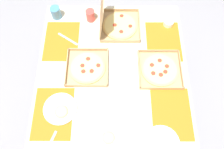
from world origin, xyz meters
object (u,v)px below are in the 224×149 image
plate_far_right (60,109)px  cup_red (90,15)px  plate_near_right (109,135)px  condiment_bowl (168,23)px  pizza_box_corner_right (87,68)px  cup_dark (56,13)px  pizza_box_edge_far (116,23)px  pizza_box_center (159,70)px  plate_far_left (161,143)px

plate_far_right → cup_red: bearing=-12.7°
plate_near_right → condiment_bowl: (0.87, -0.46, 0.01)m
pizza_box_corner_right → plate_far_right: bearing=152.2°
cup_dark → condiment_bowl: (-0.07, -0.89, -0.03)m
pizza_box_corner_right → plate_far_right: pizza_box_corner_right is taller
pizza_box_edge_far → condiment_bowl: bearing=-86.5°
plate_near_right → plate_far_right: bearing=63.0°
pizza_box_center → pizza_box_corner_right: same height
cup_dark → pizza_box_corner_right: bearing=-150.2°
pizza_box_center → condiment_bowl: condiment_bowl is taller
condiment_bowl → cup_dark: bearing=85.4°
pizza_box_corner_right → plate_near_right: pizza_box_corner_right is taller
cup_dark → pizza_box_edge_far: bearing=-101.6°
pizza_box_edge_far → cup_red: 0.21m
pizza_box_center → condiment_bowl: size_ratio=3.85×
plate_near_right → cup_dark: (0.95, 0.43, 0.04)m
pizza_box_edge_far → condiment_bowl: (0.03, -0.42, -0.03)m
pizza_box_center → plate_far_left: pizza_box_center is taller
plate_far_left → cup_dark: bearing=37.2°
pizza_box_edge_far → pizza_box_corner_right: pizza_box_edge_far is taller
plate_far_right → condiment_bowl: condiment_bowl is taller
pizza_box_corner_right → cup_red: (0.44, -0.01, 0.04)m
pizza_box_corner_right → condiment_bowl: (0.40, -0.62, 0.01)m
plate_far_right → pizza_box_corner_right: bearing=-27.8°
plate_far_left → plate_near_right: (0.05, 0.33, 0.00)m
plate_far_right → condiment_bowl: 1.06m
plate_far_left → cup_dark: size_ratio=2.26×
pizza_box_center → pizza_box_edge_far: pizza_box_edge_far is taller
plate_far_left → cup_red: bearing=26.4°
pizza_box_edge_far → cup_red: size_ratio=3.47×
pizza_box_corner_right → plate_far_left: size_ratio=1.32×
pizza_box_corner_right → cup_red: cup_red is taller
pizza_box_edge_far → plate_far_right: size_ratio=1.54×
pizza_box_corner_right → plate_far_right: (-0.31, 0.16, -0.00)m
plate_far_right → cup_dark: (0.78, 0.11, 0.04)m
pizza_box_center → cup_red: bearing=48.3°
plate_near_right → pizza_box_center: bearing=-37.8°
pizza_box_center → plate_near_right: (-0.46, 0.36, -0.00)m
pizza_box_center → plate_far_left: (-0.51, 0.03, -0.00)m
pizza_box_edge_far → plate_far_left: pizza_box_edge_far is taller
plate_far_left → pizza_box_corner_right: bearing=42.7°
pizza_box_edge_far → plate_near_right: pizza_box_edge_far is taller
plate_far_right → condiment_bowl: size_ratio=2.82×
plate_far_right → plate_near_right: 0.37m
pizza_box_center → plate_far_right: (-0.30, 0.68, -0.00)m
pizza_box_center → pizza_box_edge_far: bearing=38.9°
cup_dark → condiment_bowl: bearing=-94.6°
plate_far_left → cup_dark: cup_dark is taller
pizza_box_edge_far → plate_far_left: size_ratio=1.52×
pizza_box_corner_right → plate_near_right: 0.50m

